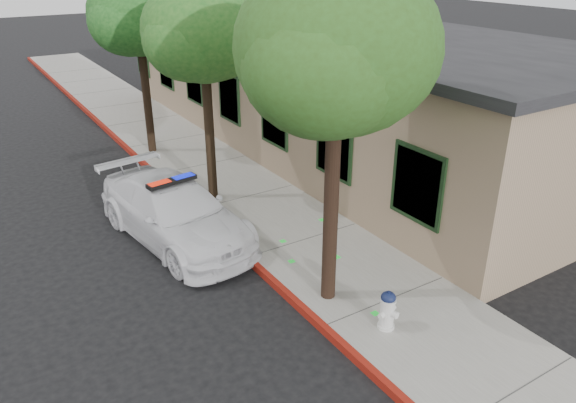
# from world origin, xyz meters

# --- Properties ---
(ground) EXTENTS (120.00, 120.00, 0.00)m
(ground) POSITION_xyz_m (0.00, 0.00, 0.00)
(ground) COLOR black
(ground) RESTS_ON ground
(sidewalk) EXTENTS (3.20, 60.00, 0.15)m
(sidewalk) POSITION_xyz_m (1.60, 3.00, 0.07)
(sidewalk) COLOR gray
(sidewalk) RESTS_ON ground
(red_curb) EXTENTS (0.14, 60.00, 0.16)m
(red_curb) POSITION_xyz_m (0.06, 3.00, 0.08)
(red_curb) COLOR maroon
(red_curb) RESTS_ON ground
(clapboard_building) EXTENTS (7.30, 20.89, 4.24)m
(clapboard_building) POSITION_xyz_m (6.69, 9.00, 2.13)
(clapboard_building) COLOR #9B8266
(clapboard_building) RESTS_ON ground
(police_car) EXTENTS (2.80, 5.37, 1.61)m
(police_car) POSITION_xyz_m (-0.90, 4.96, 0.75)
(police_car) COLOR silver
(police_car) RESTS_ON ground
(fire_hydrant) EXTENTS (0.46, 0.40, 0.79)m
(fire_hydrant) POSITION_xyz_m (1.01, -0.65, 0.55)
(fire_hydrant) COLOR silver
(fire_hydrant) RESTS_ON sidewalk
(street_tree_near) EXTENTS (3.71, 3.52, 6.44)m
(street_tree_near) POSITION_xyz_m (0.71, 0.76, 4.95)
(street_tree_near) COLOR black
(street_tree_near) RESTS_ON sidewalk
(street_tree_mid) EXTENTS (3.27, 3.09, 5.90)m
(street_tree_mid) POSITION_xyz_m (0.83, 6.51, 4.60)
(street_tree_mid) COLOR black
(street_tree_mid) RESTS_ON sidewalk
(street_tree_far) EXTENTS (3.39, 3.13, 5.91)m
(street_tree_far) POSITION_xyz_m (0.73, 11.18, 4.59)
(street_tree_far) COLOR black
(street_tree_far) RESTS_ON sidewalk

